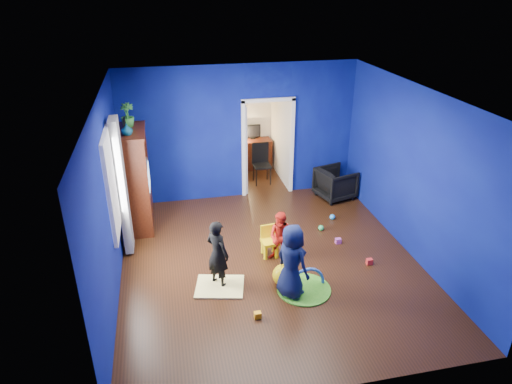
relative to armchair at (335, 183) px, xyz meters
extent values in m
cube|color=black|center=(-2.01, -2.19, -0.34)|extent=(5.00, 5.50, 0.01)
cube|color=white|center=(-2.01, -2.19, 2.56)|extent=(5.00, 5.50, 0.01)
cube|color=#090F65|center=(-2.01, 0.56, 1.11)|extent=(5.00, 0.02, 2.90)
cube|color=#090F65|center=(-2.01, -4.94, 1.11)|extent=(5.00, 0.02, 2.90)
cube|color=#090F65|center=(-4.51, -2.19, 1.11)|extent=(0.02, 5.50, 2.90)
cube|color=#090F65|center=(0.49, -2.19, 1.11)|extent=(0.02, 5.50, 2.90)
imported|color=black|center=(0.00, 0.00, 0.00)|extent=(0.92, 0.91, 0.68)
imported|color=black|center=(-2.96, -2.60, 0.23)|extent=(0.48, 0.49, 1.14)
imported|color=#0F1337|center=(-1.90, -3.09, 0.26)|extent=(0.63, 0.70, 1.20)
imported|color=red|center=(-1.82, -2.17, 0.12)|extent=(0.57, 0.54, 0.92)
imported|color=#0C4C63|center=(-4.23, -0.68, 1.72)|extent=(0.25, 0.25, 0.21)
imported|color=#318731|center=(-4.23, -0.16, 1.84)|extent=(0.25, 0.25, 0.44)
cube|color=#380D09|center=(-4.23, -0.38, 0.64)|extent=(0.58, 1.14, 1.96)
cube|color=silver|center=(-4.19, -0.38, 0.68)|extent=(0.46, 0.70, 0.54)
cube|color=#F2E07A|center=(-2.96, -2.70, -0.33)|extent=(0.87, 0.75, 0.03)
sphere|color=yellow|center=(-1.95, -2.84, -0.16)|extent=(0.36, 0.36, 0.36)
cube|color=yellow|center=(-1.97, -1.97, -0.09)|extent=(0.30, 0.30, 0.50)
cylinder|color=#3A9321|center=(-1.67, -3.04, -0.33)|extent=(0.85, 0.85, 0.02)
torus|color=#3F8CD8|center=(-1.67, -3.04, -0.32)|extent=(0.75, 0.24, 0.76)
cube|color=white|center=(-4.50, -1.84, 1.21)|extent=(0.03, 0.95, 1.55)
cube|color=slate|center=(-4.38, -1.29, 0.91)|extent=(0.14, 0.42, 2.40)
cube|color=white|center=(-1.41, 0.56, 0.71)|extent=(1.16, 0.10, 2.10)
cube|color=#3D140A|center=(-1.41, 2.07, 0.03)|extent=(0.88, 0.44, 0.75)
cube|color=black|center=(-1.41, 2.19, 0.61)|extent=(0.40, 0.05, 0.32)
sphere|color=#FFD88C|center=(-1.69, 2.13, 0.59)|extent=(0.14, 0.14, 0.14)
cube|color=black|center=(-1.41, 1.11, 0.12)|extent=(0.40, 0.40, 0.92)
cube|color=white|center=(-1.41, 2.18, 1.68)|extent=(0.88, 0.24, 0.04)
cube|color=red|center=(-0.36, -2.60, -0.29)|extent=(0.10, 0.08, 0.10)
sphere|color=#2894E4|center=(-0.41, -0.95, -0.29)|extent=(0.11, 0.11, 0.11)
cube|color=#FFA10D|center=(-2.52, -3.53, -0.29)|extent=(0.10, 0.08, 0.10)
sphere|color=green|center=(-0.78, -1.33, -0.29)|extent=(0.11, 0.11, 0.11)
cube|color=#BC469F|center=(-0.63, -1.85, -0.29)|extent=(0.10, 0.08, 0.10)
camera|label=1|loc=(-3.63, -8.58, 4.14)|focal=32.00mm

